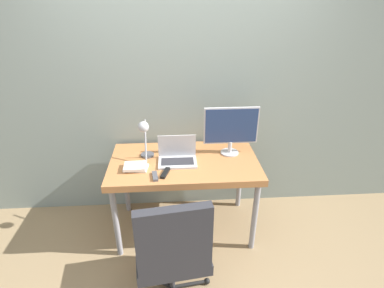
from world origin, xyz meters
The scene contains 10 objects.
ground_plane centered at (0.00, 0.00, 0.00)m, with size 12.00×12.00×0.00m, color #937A56.
wall_back centered at (0.00, 0.80, 1.30)m, with size 8.00×0.05×2.60m.
desk centered at (0.00, 0.37, 0.70)m, with size 1.31×0.74×0.77m.
laptop centered at (-0.06, 0.35, 0.82)m, with size 0.33×0.22×0.23m.
monitor centered at (0.43, 0.48, 1.02)m, with size 0.49×0.17×0.45m.
desk_lamp centered at (-0.33, 0.36, 1.04)m, with size 0.12×0.26×0.40m.
office_chair centered at (-0.12, -0.42, 0.54)m, with size 0.58×0.59×0.98m.
book_stack centered at (-0.42, 0.25, 0.79)m, with size 0.21×0.16×0.04m.
tv_remote centered at (-0.25, 0.11, 0.78)m, with size 0.06×0.14×0.02m.
media_remote centered at (-0.16, 0.16, 0.78)m, with size 0.09×0.16×0.02m.
Camera 1 is at (-0.08, -1.94, 2.11)m, focal length 28.00 mm.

